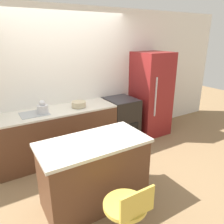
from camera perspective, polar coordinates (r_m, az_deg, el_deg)
name	(u,v)px	position (r m, az deg, el deg)	size (l,w,h in m)	color
ground_plane	(83,159)	(4.03, -7.51, -12.20)	(14.00, 14.00, 0.00)	#8E704C
wall_back	(65,81)	(4.16, -12.29, 7.92)	(8.00, 0.06, 2.60)	white
back_counter	(58,134)	(4.01, -13.88, -5.55)	(2.06, 0.65, 0.89)	brown
kitchen_island	(94,172)	(2.90, -4.68, -15.40)	(1.34, 0.69, 0.89)	brown
oven_range	(121,119)	(4.54, 2.31, -1.95)	(0.59, 0.66, 0.89)	black
refrigerator	(151,94)	(4.83, 10.10, 4.61)	(0.70, 0.72, 1.78)	maroon
stool_chair	(127,217)	(2.43, 3.83, -25.60)	(0.44, 0.44, 0.80)	#B7B7BC
kettle	(43,108)	(3.73, -17.68, 0.99)	(0.18, 0.18, 0.21)	silver
mixing_bowl	(79,104)	(3.92, -8.67, 2.04)	(0.25, 0.25, 0.10)	#C1B28E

